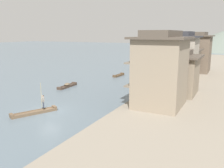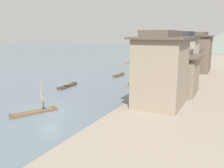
{
  "view_description": "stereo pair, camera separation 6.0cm",
  "coord_description": "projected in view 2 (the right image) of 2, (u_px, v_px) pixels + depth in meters",
  "views": [
    {
      "loc": [
        19.19,
        -21.02,
        9.17
      ],
      "look_at": [
        2.46,
        11.98,
        1.3
      ],
      "focal_mm": 38.13,
      "sensor_mm": 36.0,
      "label": 1
    },
    {
      "loc": [
        19.24,
        -20.99,
        9.17
      ],
      "look_at": [
        2.46,
        11.98,
        1.3
      ],
      "focal_mm": 38.13,
      "sensor_mm": 36.0,
      "label": 2
    }
  ],
  "objects": [
    {
      "name": "boat_moored_nearest",
      "position": [
        67.0,
        86.0,
        41.47
      ],
      "size": [
        1.22,
        4.87,
        0.74
      ],
      "color": "#423328",
      "rests_on": "ground"
    },
    {
      "name": "house_waterfront_narrow",
      "position": [
        187.0,
        62.0,
        46.05
      ],
      "size": [
        5.26,
        8.17,
        6.14
      ],
      "color": "gray",
      "rests_on": "riverbank_right"
    },
    {
      "name": "boat_midriver_drifting",
      "position": [
        169.0,
        73.0,
        54.26
      ],
      "size": [
        1.38,
        4.23,
        0.72
      ],
      "color": "brown",
      "rests_on": "ground"
    },
    {
      "name": "boat_midriver_upstream",
      "position": [
        160.0,
        80.0,
        47.41
      ],
      "size": [
        1.49,
        5.06,
        0.46
      ],
      "color": "brown",
      "rests_on": "ground"
    },
    {
      "name": "riverbank_right",
      "position": [
        217.0,
        79.0,
        47.32
      ],
      "size": [
        18.0,
        110.0,
        0.77
      ],
      "primitive_type": "cube",
      "color": "gray",
      "rests_on": "ground"
    },
    {
      "name": "house_waterfront_far",
      "position": [
        197.0,
        52.0,
        52.8
      ],
      "size": [
        6.62,
        7.34,
        8.74
      ],
      "color": "brown",
      "rests_on": "riverbank_right"
    },
    {
      "name": "boat_upstream_distant",
      "position": [
        161.0,
        68.0,
        63.33
      ],
      "size": [
        1.4,
        3.58,
        0.78
      ],
      "color": "#232326",
      "rests_on": "ground"
    },
    {
      "name": "boat_moored_third",
      "position": [
        180.0,
        65.0,
        68.77
      ],
      "size": [
        1.84,
        4.02,
        0.38
      ],
      "color": "brown",
      "rests_on": "ground"
    },
    {
      "name": "ground_plane",
      "position": [
        49.0,
        111.0,
        28.74
      ],
      "size": [
        400.0,
        400.0,
        0.0
      ],
      "primitive_type": "plane",
      "color": "slate"
    },
    {
      "name": "house_waterfront_tall",
      "position": [
        181.0,
        59.0,
        39.33
      ],
      "size": [
        5.83,
        6.47,
        8.74
      ],
      "color": "gray",
      "rests_on": "riverbank_right"
    },
    {
      "name": "house_waterfront_second",
      "position": [
        176.0,
        72.0,
        33.67
      ],
      "size": [
        6.9,
        6.73,
        6.14
      ],
      "color": "#7F705B",
      "rests_on": "riverbank_right"
    },
    {
      "name": "house_waterfront_nearest",
      "position": [
        161.0,
        70.0,
        27.5
      ],
      "size": [
        6.32,
        7.25,
        8.74
      ],
      "color": "gray",
      "rests_on": "riverbank_right"
    },
    {
      "name": "boat_moored_second",
      "position": [
        119.0,
        75.0,
        52.26
      ],
      "size": [
        1.06,
        4.02,
        0.49
      ],
      "color": "brown",
      "rests_on": "ground"
    },
    {
      "name": "boat_moored_far",
      "position": [
        153.0,
        60.0,
        81.37
      ],
      "size": [
        0.93,
        4.72,
        0.53
      ],
      "color": "#232326",
      "rests_on": "ground"
    },
    {
      "name": "boatman_person",
      "position": [
        43.0,
        100.0,
        28.14
      ],
      "size": [
        0.53,
        0.36,
        3.04
      ],
      "color": "black",
      "rests_on": "boat_foreground_poled"
    },
    {
      "name": "boat_foreground_poled",
      "position": [
        34.0,
        112.0,
        27.72
      ],
      "size": [
        3.22,
        5.2,
        0.48
      ],
      "color": "brown",
      "rests_on": "ground"
    }
  ]
}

